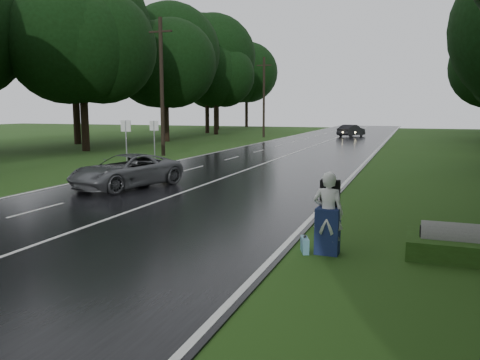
% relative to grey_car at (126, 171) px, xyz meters
% --- Properties ---
extents(ground, '(160.00, 160.00, 0.00)m').
position_rel_grey_car_xyz_m(ground, '(2.85, -7.05, -0.74)').
color(ground, '#224414').
rests_on(ground, ground).
extents(road, '(12.00, 140.00, 0.04)m').
position_rel_grey_car_xyz_m(road, '(2.85, 12.95, -0.72)').
color(road, black).
rests_on(road, ground).
extents(lane_center, '(0.12, 140.00, 0.01)m').
position_rel_grey_car_xyz_m(lane_center, '(2.85, 12.95, -0.70)').
color(lane_center, silver).
rests_on(lane_center, road).
extents(grey_car, '(3.69, 5.53, 1.41)m').
position_rel_grey_car_xyz_m(grey_car, '(0.00, 0.00, 0.00)').
color(grey_car, '#515357').
rests_on(grey_car, road).
extents(far_car, '(3.09, 4.67, 1.45)m').
position_rel_grey_car_xyz_m(far_car, '(4.19, 42.41, 0.02)').
color(far_car, black).
rests_on(far_car, road).
extents(hitchhiker, '(0.73, 0.66, 1.94)m').
position_rel_grey_car_xyz_m(hitchhiker, '(9.72, -6.45, 0.16)').
color(hitchhiker, silver).
rests_on(hitchhiker, ground).
extents(suitcase, '(0.31, 0.52, 0.36)m').
position_rel_grey_car_xyz_m(suitcase, '(9.20, -6.51, -0.57)').
color(suitcase, teal).
rests_on(suitcase, ground).
extents(culvert, '(1.58, 0.79, 0.79)m').
position_rel_grey_car_xyz_m(culvert, '(12.55, -5.65, -0.74)').
color(culvert, slate).
rests_on(culvert, ground).
extents(utility_pole_mid, '(1.80, 0.28, 9.74)m').
position_rel_grey_car_xyz_m(utility_pole_mid, '(-5.65, 13.32, -0.74)').
color(utility_pole_mid, black).
rests_on(utility_pole_mid, ground).
extents(utility_pole_far, '(1.80, 0.28, 9.46)m').
position_rel_grey_car_xyz_m(utility_pole_far, '(-5.65, 37.90, -0.74)').
color(utility_pole_far, black).
rests_on(utility_pole_far, ground).
extents(road_sign_a, '(0.65, 0.10, 2.71)m').
position_rel_grey_car_xyz_m(road_sign_a, '(-4.35, 6.65, -0.74)').
color(road_sign_a, white).
rests_on(road_sign_a, ground).
extents(road_sign_b, '(0.63, 0.10, 2.62)m').
position_rel_grey_car_xyz_m(road_sign_b, '(-4.35, 9.87, -0.74)').
color(road_sign_b, white).
rests_on(road_sign_b, ground).
extents(tree_left_d, '(9.36, 9.36, 14.62)m').
position_rel_grey_car_xyz_m(tree_left_d, '(-13.56, 14.75, -0.74)').
color(tree_left_d, black).
rests_on(tree_left_d, ground).
extents(tree_left_e, '(8.85, 8.85, 13.82)m').
position_rel_grey_car_xyz_m(tree_left_e, '(-13.00, 27.26, -0.74)').
color(tree_left_e, black).
rests_on(tree_left_e, ground).
extents(tree_left_f, '(9.15, 9.15, 14.29)m').
position_rel_grey_car_xyz_m(tree_left_f, '(-13.62, 41.97, -0.74)').
color(tree_left_f, black).
rests_on(tree_left_f, ground).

